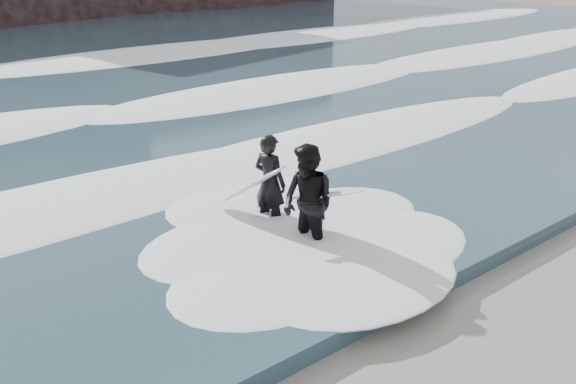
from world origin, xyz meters
name	(u,v)px	position (x,y,z in m)	size (l,w,h in m)	color
foam_near	(202,178)	(0.00, 9.00, 0.40)	(60.00, 3.20, 0.20)	white
foam_mid	(72,114)	(0.00, 16.00, 0.42)	(60.00, 4.00, 0.24)	white
surfer_left	(267,183)	(-0.03, 6.68, 0.95)	(1.17, 1.73, 1.88)	black
surfer_right	(309,203)	(-0.21, 5.30, 1.02)	(1.13, 1.80, 2.04)	black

